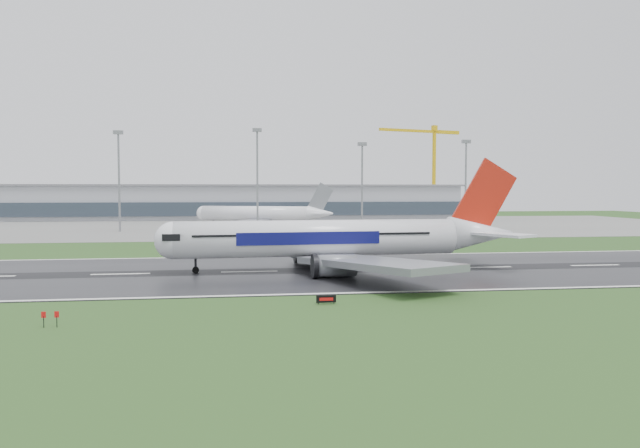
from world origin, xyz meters
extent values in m
plane|color=#224318|center=(0.00, 0.00, 0.00)|extent=(520.00, 520.00, 0.00)
cube|color=black|center=(0.00, 0.00, 0.05)|extent=(400.00, 45.00, 0.10)
cube|color=slate|center=(0.00, 125.00, 0.04)|extent=(400.00, 130.00, 0.08)
cube|color=#93959E|center=(0.00, 185.00, 7.50)|extent=(240.00, 36.00, 15.00)
cylinder|color=gray|center=(-18.94, 100.00, 15.40)|extent=(0.64, 0.64, 30.81)
cylinder|color=gray|center=(24.65, 100.00, 16.07)|extent=(0.64, 0.64, 32.13)
cylinder|color=gray|center=(59.52, 100.00, 13.97)|extent=(0.64, 0.64, 27.95)
cylinder|color=gray|center=(95.75, 100.00, 14.60)|extent=(0.64, 0.64, 29.21)
camera|label=1|loc=(18.22, -95.88, 13.17)|focal=33.48mm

